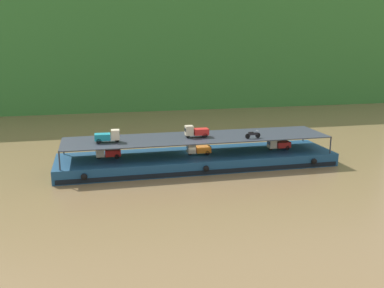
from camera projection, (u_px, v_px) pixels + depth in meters
The scene contains 10 objects.
ground_plane at pixel (197, 166), 50.67m from camera, with size 400.00×400.00×0.00m, color brown.
hillside_far_bank at pixel (139, 25), 102.68m from camera, with size 119.24×35.47×32.37m.
cargo_barge at pixel (197, 160), 50.48m from camera, with size 32.33×8.23×1.50m.
cargo_rack at pixel (197, 138), 49.87m from camera, with size 30.73×6.90×2.00m.
mini_truck_lower_stern at pixel (108, 152), 48.12m from camera, with size 2.75×1.21×1.38m.
mini_truck_lower_aft at pixel (198, 149), 49.70m from camera, with size 2.74×1.21×1.38m.
mini_truck_lower_mid at pixel (278, 144), 52.06m from camera, with size 2.76×1.24×1.38m.
mini_truck_upper_stern at pixel (108, 136), 47.07m from camera, with size 2.78×1.28×1.38m.
mini_truck_upper_mid at pixel (196, 131), 49.66m from camera, with size 2.76×1.23×1.38m.
motorcycle_upper_port at pixel (253, 135), 49.13m from camera, with size 1.90×0.55×0.87m.
Camera 1 is at (-11.65, -47.30, 14.20)m, focal length 40.09 mm.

